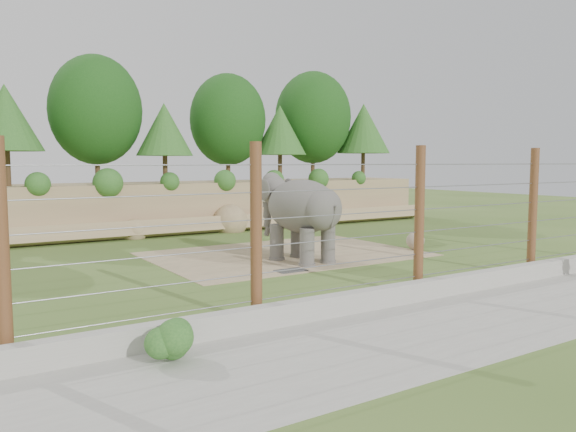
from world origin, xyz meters
TOP-DOWN VIEW (x-y plane):
  - ground at (0.00, 0.00)m, footprint 90.00×90.00m
  - back_embankment at (0.59, 12.68)m, footprint 30.00×5.52m
  - dirt_patch at (0.50, 3.00)m, footprint 10.00×7.00m
  - drain_grate at (-1.17, 0.00)m, footprint 1.00×0.60m
  - elephant at (0.16, 1.33)m, footprint 2.13×4.00m
  - stone_ball at (5.50, 1.01)m, footprint 0.73×0.73m
  - retaining_wall at (0.00, -5.00)m, footprint 26.00×0.35m
  - walkway at (0.00, -7.00)m, footprint 26.00×4.00m
  - barrier_fence at (0.00, -4.50)m, footprint 20.26×0.26m
  - walkway_shrub at (-7.53, -5.80)m, footprint 0.80×0.80m

SIDE VIEW (x-z plane):
  - ground at x=0.00m, z-range 0.00..0.00m
  - walkway at x=0.00m, z-range 0.00..0.01m
  - dirt_patch at x=0.50m, z-range 0.00..0.02m
  - drain_grate at x=-1.17m, z-range 0.02..0.05m
  - retaining_wall at x=0.00m, z-range 0.00..0.50m
  - stone_ball at x=5.50m, z-range 0.02..0.75m
  - walkway_shrub at x=-7.53m, z-range 0.01..0.81m
  - elephant at x=0.16m, z-range 0.00..3.09m
  - barrier_fence at x=0.00m, z-range 0.00..4.00m
  - back_embankment at x=0.59m, z-range -0.42..8.35m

